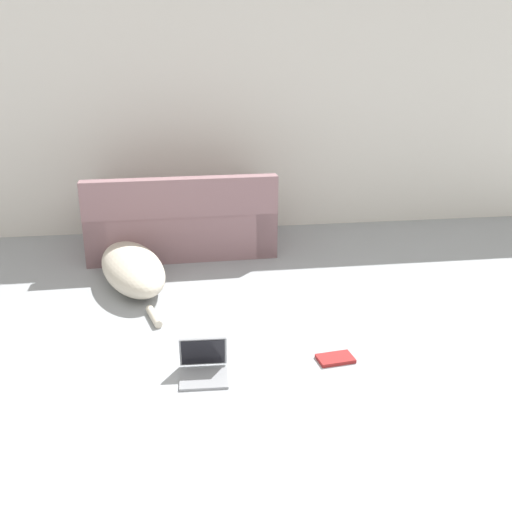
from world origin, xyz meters
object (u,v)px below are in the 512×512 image
object	(u,v)px
laptop_open	(203,363)
book_red	(335,359)
dog	(131,266)
couch	(181,223)

from	to	relation	value
laptop_open	book_red	size ratio (longest dim) A/B	1.24
dog	laptop_open	bearing A→B (deg)	-176.09
dog	book_red	distance (m)	2.03
couch	laptop_open	world-z (taller)	couch
couch	book_red	distance (m)	2.48
couch	laptop_open	size ratio (longest dim) A/B	5.88
laptop_open	dog	bearing A→B (deg)	111.44
book_red	couch	bearing A→B (deg)	112.08
laptop_open	book_red	world-z (taller)	laptop_open
couch	laptop_open	distance (m)	2.34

